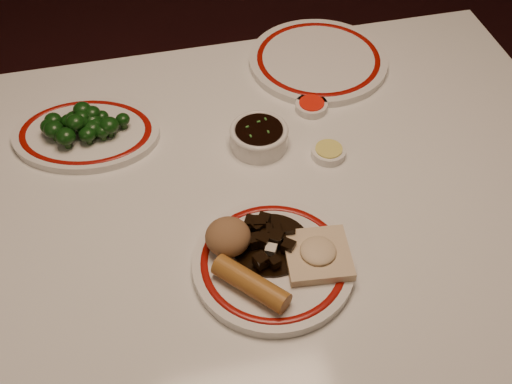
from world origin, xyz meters
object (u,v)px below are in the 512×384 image
at_px(stirfry_heap, 268,239).
at_px(broccoli_pile, 82,123).
at_px(dining_table, 272,221).
at_px(broccoli_plate, 86,134).
at_px(main_plate, 274,264).
at_px(rice_mound, 228,237).
at_px(spring_roll, 251,284).
at_px(soy_bowl, 259,138).
at_px(fried_wonton, 318,254).

bearing_deg(stirfry_heap, broccoli_pile, 128.80).
height_order(dining_table, broccoli_plate, broccoli_plate).
xyz_separation_m(main_plate, broccoli_plate, (-0.27, 0.38, -0.00)).
bearing_deg(dining_table, broccoli_pile, 146.72).
height_order(main_plate, broccoli_plate, main_plate).
bearing_deg(rice_mound, spring_roll, -79.42).
bearing_deg(main_plate, stirfry_heap, 90.93).
bearing_deg(soy_bowl, broccoli_pile, 163.27).
bearing_deg(broccoli_plate, fried_wonton, -48.88).
xyz_separation_m(rice_mound, fried_wonton, (0.13, -0.05, -0.02)).
distance_m(main_plate, soy_bowl, 0.28).
height_order(rice_mound, spring_roll, rice_mound).
height_order(fried_wonton, broccoli_plate, fried_wonton).
bearing_deg(broccoli_plate, broccoli_pile, -110.23).
height_order(rice_mound, broccoli_pile, rice_mound).
bearing_deg(broccoli_pile, rice_mound, -57.73).
height_order(fried_wonton, stirfry_heap, stirfry_heap).
bearing_deg(rice_mound, soy_bowl, 65.57).
relative_size(main_plate, broccoli_pile, 1.64).
bearing_deg(fried_wonton, broccoli_pile, 131.50).
xyz_separation_m(fried_wonton, broccoli_pile, (-0.34, 0.38, 0.01)).
bearing_deg(soy_bowl, stirfry_heap, -100.30).
relative_size(dining_table, soy_bowl, 11.22).
xyz_separation_m(spring_roll, broccoli_pile, (-0.23, 0.42, 0.00)).
height_order(dining_table, broccoli_pile, broccoli_pile).
xyz_separation_m(dining_table, stirfry_heap, (-0.04, -0.13, 0.12)).
bearing_deg(rice_mound, broccoli_pile, 122.27).
height_order(rice_mound, soy_bowl, rice_mound).
distance_m(dining_table, fried_wonton, 0.22).
distance_m(broccoli_plate, soy_bowl, 0.33).
height_order(broccoli_plate, soy_bowl, soy_bowl).
bearing_deg(rice_mound, dining_table, 49.84).
bearing_deg(broccoli_pile, soy_bowl, -16.73).
relative_size(stirfry_heap, broccoli_plate, 0.41).
relative_size(spring_roll, stirfry_heap, 0.98).
relative_size(rice_mound, broccoli_pile, 0.44).
relative_size(main_plate, stirfry_heap, 2.10).
relative_size(rice_mound, spring_roll, 0.58).
bearing_deg(spring_roll, soy_bowl, 33.36).
bearing_deg(spring_roll, broccoli_pile, 77.29).
bearing_deg(broccoli_plate, spring_roll, -62.07).
xyz_separation_m(main_plate, fried_wonton, (0.07, -0.01, 0.02)).
distance_m(main_plate, broccoli_pile, 0.46).
height_order(spring_roll, fried_wonton, spring_roll).
distance_m(dining_table, soy_bowl, 0.16).
distance_m(broccoli_plate, broccoli_pile, 0.03).
height_order(spring_roll, soy_bowl, spring_roll).
distance_m(spring_roll, stirfry_heap, 0.09).
xyz_separation_m(rice_mound, broccoli_plate, (-0.21, 0.33, -0.03)).
height_order(dining_table, rice_mound, rice_mound).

